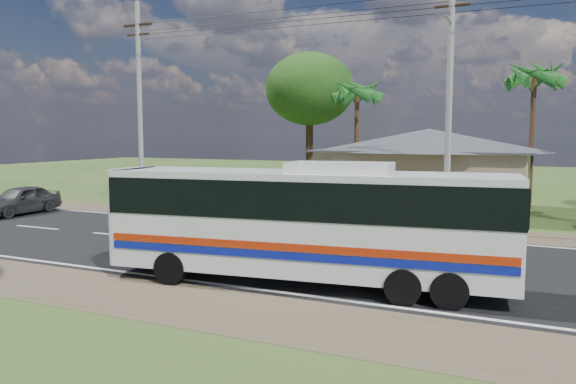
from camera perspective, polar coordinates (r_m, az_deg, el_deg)
ground at (r=19.25m, az=3.65°, el=-6.46°), size 120.00×120.00×0.00m
road at (r=19.24m, az=3.65°, el=-6.43°), size 120.00×16.00×0.03m
house at (r=31.12m, az=14.07°, el=3.03°), size 12.40×10.00×5.00m
utility_poles at (r=24.43m, az=15.29°, el=9.58°), size 32.80×2.22×11.00m
palm_mid at (r=33.20m, az=23.76°, el=10.68°), size 2.80×2.80×8.20m
palm_far at (r=35.32m, az=7.04°, el=10.03°), size 2.80×2.80×7.70m
tree_behind_house at (r=38.60m, az=2.21°, el=10.38°), size 6.00×6.00×9.61m
coach_bus at (r=15.19m, az=1.97°, el=-2.38°), size 11.07×3.62×3.38m
motorcycle at (r=25.81m, az=13.37°, el=-2.42°), size 1.80×0.92×0.90m
small_car at (r=31.91m, az=-25.58°, el=-0.74°), size 1.90×4.40×1.48m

